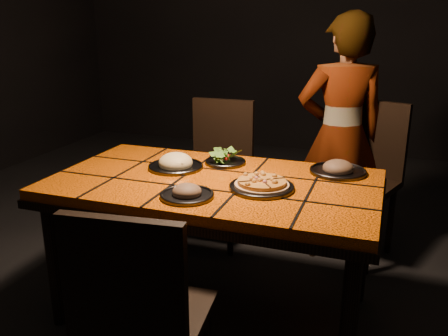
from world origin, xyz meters
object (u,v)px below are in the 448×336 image
(chair_far_right, at_px, (363,169))
(plate_pizza, at_px, (262,185))
(dining_table, at_px, (214,194))
(plate_pasta, at_px, (176,164))
(diner, at_px, (340,137))
(chair_near, at_px, (139,312))
(chair_far_left, at_px, (218,161))

(chair_far_right, bearing_deg, plate_pizza, -91.29)
(dining_table, distance_m, chair_far_right, 1.20)
(dining_table, distance_m, plate_pasta, 0.30)
(diner, distance_m, plate_pasta, 1.17)
(chair_far_right, relative_size, plate_pasta, 3.46)
(plate_pasta, bearing_deg, chair_near, -72.68)
(chair_far_left, xyz_separation_m, diner, (0.81, 0.10, 0.22))
(chair_far_left, relative_size, plate_pizza, 2.75)
(plate_pizza, bearing_deg, diner, 77.07)
(dining_table, distance_m, diner, 1.12)
(chair_far_left, distance_m, chair_far_right, 0.98)
(dining_table, xyz_separation_m, chair_far_right, (0.66, 1.00, -0.09))
(dining_table, height_order, chair_near, chair_near)
(chair_far_right, height_order, diner, diner)
(chair_far_right, bearing_deg, chair_far_left, -154.16)
(dining_table, relative_size, chair_far_left, 1.65)
(dining_table, bearing_deg, chair_near, -87.46)
(plate_pasta, bearing_deg, diner, 49.55)
(chair_far_right, xyz_separation_m, diner, (-0.16, -0.01, 0.20))
(dining_table, relative_size, chair_far_right, 1.61)
(chair_far_left, height_order, diner, diner)
(diner, bearing_deg, chair_far_right, 162.89)
(chair_near, relative_size, chair_far_left, 0.95)
(dining_table, bearing_deg, plate_pasta, 158.10)
(chair_far_left, bearing_deg, diner, 6.31)
(plate_pasta, bearing_deg, dining_table, -21.90)
(chair_far_right, xyz_separation_m, plate_pasta, (-0.92, -0.90, 0.20))
(chair_far_right, xyz_separation_m, plate_pizza, (-0.40, -1.06, 0.19))
(chair_near, height_order, diner, diner)
(plate_pizza, bearing_deg, chair_near, -105.97)
(chair_far_left, distance_m, plate_pasta, 0.82)
(dining_table, relative_size, chair_near, 1.74)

